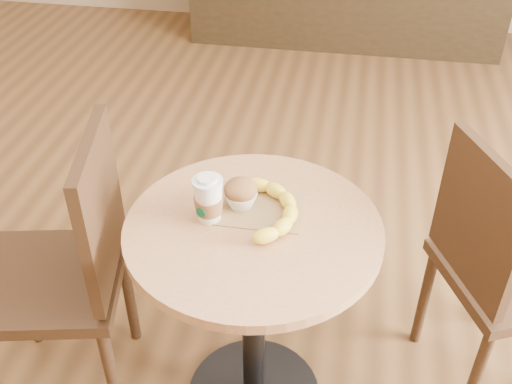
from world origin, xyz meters
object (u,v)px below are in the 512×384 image
at_px(coffee_cup, 208,200).
at_px(banana, 271,210).
at_px(cafe_table, 254,285).
at_px(muffin, 241,193).
at_px(chair_left, 70,267).
at_px(chair_right, 498,267).

distance_m(coffee_cup, banana, 0.17).
height_order(cafe_table, muffin, muffin).
bearing_deg(coffee_cup, banana, 30.28).
bearing_deg(muffin, chair_left, -168.92).
xyz_separation_m(cafe_table, chair_right, (0.71, 0.23, -0.03)).
distance_m(muffin, banana, 0.10).
xyz_separation_m(cafe_table, muffin, (-0.05, 0.08, 0.26)).
distance_m(chair_left, muffin, 0.58).
bearing_deg(banana, muffin, 149.96).
bearing_deg(chair_right, cafe_table, 84.17).
bearing_deg(coffee_cup, chair_left, -158.52).
height_order(chair_left, coffee_cup, chair_left).
bearing_deg(coffee_cup, chair_right, 32.47).
bearing_deg(chair_right, muffin, 77.71).
relative_size(cafe_table, banana, 2.60).
distance_m(coffee_cup, muffin, 0.10).
height_order(cafe_table, banana, banana).
relative_size(coffee_cup, muffin, 1.45).
bearing_deg(cafe_table, chair_right, 17.89).
relative_size(chair_right, banana, 3.17).
xyz_separation_m(cafe_table, banana, (0.04, 0.04, 0.24)).
height_order(cafe_table, coffee_cup, coffee_cup).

